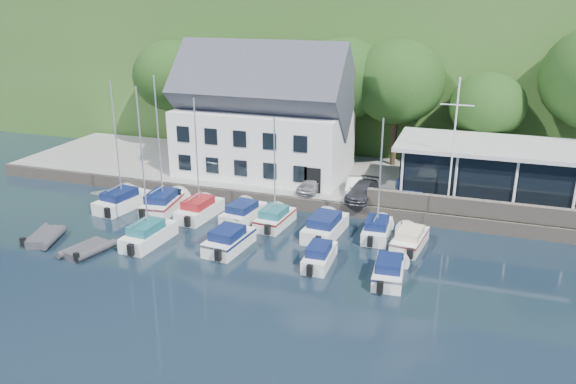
% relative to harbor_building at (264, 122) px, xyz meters
% --- Properties ---
extents(ground, '(180.00, 180.00, 0.00)m').
position_rel_harbor_building_xyz_m(ground, '(7.00, -16.50, -5.35)').
color(ground, black).
rests_on(ground, ground).
extents(quay, '(60.00, 13.00, 1.00)m').
position_rel_harbor_building_xyz_m(quay, '(7.00, 1.00, -4.85)').
color(quay, gray).
rests_on(quay, ground).
extents(quay_face, '(60.00, 0.30, 1.00)m').
position_rel_harbor_building_xyz_m(quay_face, '(7.00, -5.50, -4.85)').
color(quay_face, '#6D6357').
rests_on(quay_face, ground).
extents(hillside, '(160.00, 75.00, 16.00)m').
position_rel_harbor_building_xyz_m(hillside, '(7.00, 45.50, 2.65)').
color(hillside, '#325720').
rests_on(hillside, ground).
extents(harbor_building, '(14.40, 8.20, 8.70)m').
position_rel_harbor_building_xyz_m(harbor_building, '(0.00, 0.00, 0.00)').
color(harbor_building, white).
rests_on(harbor_building, quay).
extents(club_pavilion, '(13.20, 7.20, 4.10)m').
position_rel_harbor_building_xyz_m(club_pavilion, '(18.00, -0.50, -2.30)').
color(club_pavilion, black).
rests_on(club_pavilion, quay).
extents(seawall, '(18.00, 0.50, 1.20)m').
position_rel_harbor_building_xyz_m(seawall, '(19.00, -5.10, -3.75)').
color(seawall, '#6D6357').
rests_on(seawall, quay).
extents(gangway, '(1.20, 6.00, 1.40)m').
position_rel_harbor_building_xyz_m(gangway, '(-9.50, -7.50, -5.35)').
color(gangway, silver).
rests_on(gangway, ground).
extents(car_silver, '(2.00, 3.83, 1.24)m').
position_rel_harbor_building_xyz_m(car_silver, '(5.40, -3.60, -3.73)').
color(car_silver, '#A9A8AD').
rests_on(car_silver, quay).
extents(car_white, '(1.51, 3.42, 1.09)m').
position_rel_harbor_building_xyz_m(car_white, '(8.54, -2.69, -3.80)').
color(car_white, silver).
rests_on(car_white, quay).
extents(car_dgrey, '(2.15, 4.40, 1.23)m').
position_rel_harbor_building_xyz_m(car_dgrey, '(9.42, -4.09, -3.73)').
color(car_dgrey, '#303035').
rests_on(car_dgrey, quay).
extents(car_blue, '(2.08, 3.93, 1.28)m').
position_rel_harbor_building_xyz_m(car_blue, '(12.71, -2.60, -3.71)').
color(car_blue, navy).
rests_on(car_blue, quay).
extents(flagpole, '(2.24, 0.20, 9.32)m').
position_rel_harbor_building_xyz_m(flagpole, '(15.63, -4.12, 0.31)').
color(flagpole, white).
rests_on(flagpole, quay).
extents(tree_0, '(7.65, 7.65, 10.45)m').
position_rel_harbor_building_xyz_m(tree_0, '(-11.70, 5.55, 0.88)').
color(tree_0, '#17330F').
rests_on(tree_0, quay).
extents(tree_1, '(6.98, 6.98, 9.54)m').
position_rel_harbor_building_xyz_m(tree_1, '(-5.81, 5.04, 0.42)').
color(tree_1, '#17330F').
rests_on(tree_1, quay).
extents(tree_2, '(8.12, 8.12, 11.09)m').
position_rel_harbor_building_xyz_m(tree_2, '(5.34, 5.82, 1.20)').
color(tree_2, '#17330F').
rests_on(tree_2, quay).
extents(tree_3, '(8.07, 8.07, 11.03)m').
position_rel_harbor_building_xyz_m(tree_3, '(10.19, 5.77, 1.17)').
color(tree_3, '#17330F').
rests_on(tree_3, quay).
extents(tree_4, '(6.26, 6.26, 8.55)m').
position_rel_harbor_building_xyz_m(tree_4, '(17.72, 5.65, -0.07)').
color(tree_4, '#17330F').
rests_on(tree_4, quay).
extents(boat_r1_0, '(3.18, 6.76, 9.50)m').
position_rel_harbor_building_xyz_m(boat_r1_0, '(-8.05, -9.42, -0.60)').
color(boat_r1_0, white).
rests_on(boat_r1_0, ground).
extents(boat_r1_1, '(3.01, 6.71, 9.57)m').
position_rel_harbor_building_xyz_m(boat_r1_1, '(-4.81, -8.85, -0.57)').
color(boat_r1_1, white).
rests_on(boat_r1_1, ground).
extents(boat_r1_2, '(2.55, 6.21, 9.34)m').
position_rel_harbor_building_xyz_m(boat_r1_2, '(-1.59, -9.17, -0.68)').
color(boat_r1_2, white).
rests_on(boat_r1_2, ground).
extents(boat_r1_3, '(2.77, 6.01, 1.37)m').
position_rel_harbor_building_xyz_m(boat_r1_3, '(1.65, -8.59, -4.66)').
color(boat_r1_3, white).
rests_on(boat_r1_3, ground).
extents(boat_r1_4, '(2.42, 5.45, 8.62)m').
position_rel_harbor_building_xyz_m(boat_r1_4, '(4.20, -8.92, -1.04)').
color(boat_r1_4, white).
rests_on(boat_r1_4, ground).
extents(boat_r1_5, '(2.69, 6.69, 1.55)m').
position_rel_harbor_building_xyz_m(boat_r1_5, '(8.00, -9.36, -4.57)').
color(boat_r1_5, white).
rests_on(boat_r1_5, ground).
extents(boat_r1_6, '(2.03, 5.48, 8.62)m').
position_rel_harbor_building_xyz_m(boat_r1_6, '(11.40, -8.57, -1.04)').
color(boat_r1_6, white).
rests_on(boat_r1_6, ground).
extents(boat_r1_7, '(2.55, 5.76, 1.36)m').
position_rel_harbor_building_xyz_m(boat_r1_7, '(13.68, -9.46, -4.67)').
color(boat_r1_7, white).
rests_on(boat_r1_7, ground).
extents(boat_r2_1, '(2.35, 6.29, 9.44)m').
position_rel_harbor_building_xyz_m(boat_r2_1, '(-2.64, -14.38, -0.63)').
color(boat_r2_1, white).
rests_on(boat_r2_1, ground).
extents(boat_r2_2, '(2.68, 5.79, 1.52)m').
position_rel_harbor_building_xyz_m(boat_r2_2, '(2.73, -13.52, -4.59)').
color(boat_r2_2, white).
rests_on(boat_r2_2, ground).
extents(boat_r2_3, '(1.68, 5.13, 1.37)m').
position_rel_harbor_building_xyz_m(boat_r2_3, '(8.81, -13.71, -4.67)').
color(boat_r2_3, white).
rests_on(boat_r2_3, ground).
extents(boat_r2_4, '(2.20, 5.58, 1.37)m').
position_rel_harbor_building_xyz_m(boat_r2_4, '(13.10, -14.26, -4.66)').
color(boat_r2_4, white).
rests_on(boat_r2_4, ground).
extents(dinghy_0, '(2.85, 3.72, 0.77)m').
position_rel_harbor_building_xyz_m(dinghy_0, '(-9.39, -16.27, -4.97)').
color(dinghy_0, '#35353A').
rests_on(dinghy_0, ground).
extents(dinghy_1, '(2.61, 3.52, 0.73)m').
position_rel_harbor_building_xyz_m(dinghy_1, '(-5.53, -17.01, -4.98)').
color(dinghy_1, '#35353A').
rests_on(dinghy_1, ground).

